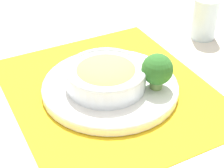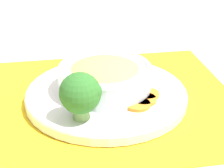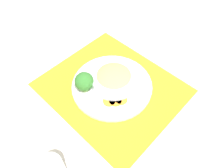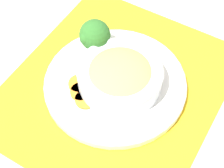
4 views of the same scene
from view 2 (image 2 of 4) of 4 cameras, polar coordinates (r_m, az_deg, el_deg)
ground_plane at (r=0.72m, az=-0.86°, el=-2.59°), size 4.00×4.00×0.00m
placemat at (r=0.72m, az=-0.86°, el=-2.46°), size 0.53×0.47×0.00m
plate at (r=0.71m, az=-0.87°, el=-1.53°), size 0.31×0.31×0.02m
bowl at (r=0.71m, az=-1.39°, el=1.25°), size 0.18×0.18×0.06m
broccoli_floret at (r=0.61m, az=-4.82°, el=-1.47°), size 0.07×0.07×0.08m
carrot_slice_near at (r=0.66m, az=3.87°, el=-3.11°), size 0.05×0.05×0.01m
carrot_slice_middle at (r=0.68m, az=4.84°, el=-2.37°), size 0.05×0.05×0.01m
carrot_slice_far at (r=0.70m, az=5.30°, el=-1.54°), size 0.05×0.05×0.01m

